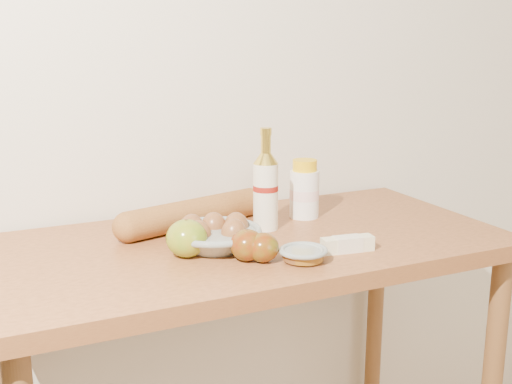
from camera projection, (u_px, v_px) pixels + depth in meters
back_wall at (199, 61)px, 1.71m from camera, size 3.50×0.02×2.60m
table at (251, 288)px, 1.54m from camera, size 1.20×0.60×0.90m
bourbon_bottle at (266, 189)px, 1.56m from camera, size 0.08×0.08×0.25m
cream_bottle at (304, 191)px, 1.68m from camera, size 0.10×0.10×0.15m
egg_bowl at (215, 235)px, 1.44m from camera, size 0.26×0.26×0.07m
baguette at (193, 213)px, 1.59m from camera, size 0.44×0.18×0.07m
apple_yellowgreen at (187, 238)px, 1.38m from camera, size 0.11×0.11×0.08m
apple_redgreen_front at (247, 245)px, 1.36m from camera, size 0.08×0.08×0.07m
apple_redgreen_right at (263, 247)px, 1.35m from camera, size 0.08×0.08×0.06m
sugar_bowl at (301, 255)px, 1.36m from camera, size 0.12×0.12×0.03m
syrup_bowl at (304, 254)px, 1.36m from camera, size 0.12×0.12×0.03m
butter_stick at (347, 244)px, 1.42m from camera, size 0.12×0.05×0.03m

